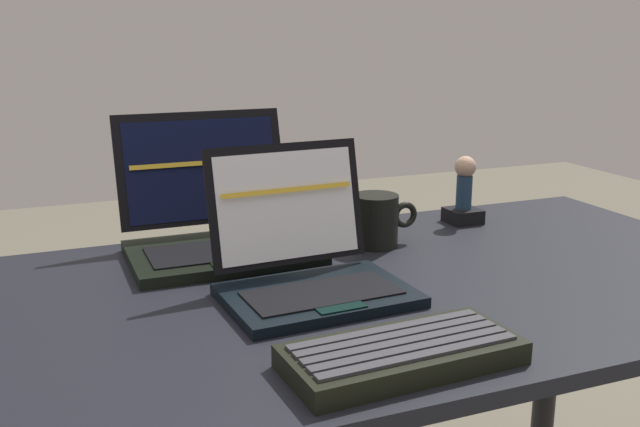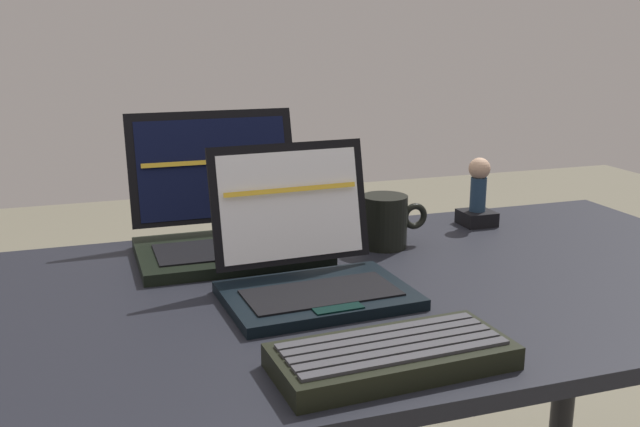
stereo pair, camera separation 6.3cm
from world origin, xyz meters
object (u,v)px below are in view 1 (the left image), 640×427
(external_keyboard, at_px, (402,354))
(coffee_mug, at_px, (377,220))
(laptop_rear, at_px, (216,225))
(laptop_front, at_px, (308,266))
(figurine_stand, at_px, (463,216))
(figurine, at_px, (465,179))

(external_keyboard, distance_m, coffee_mug, 0.52)
(laptop_rear, distance_m, external_keyboard, 0.57)
(laptop_front, distance_m, figurine_stand, 0.55)
(figurine, xyz_separation_m, coffee_mug, (-0.26, -0.08, -0.05))
(laptop_rear, height_order, coffee_mug, laptop_rear)
(external_keyboard, relative_size, figurine, 2.66)
(figurine_stand, distance_m, figurine, 0.08)
(laptop_front, bearing_deg, external_keyboard, -86.27)
(external_keyboard, xyz_separation_m, figurine, (0.46, 0.57, 0.08))
(laptop_front, distance_m, external_keyboard, 0.29)
(laptop_front, bearing_deg, figurine, 30.54)
(figurine_stand, bearing_deg, laptop_rear, -179.49)
(figurine, bearing_deg, laptop_rear, -179.49)
(laptop_rear, relative_size, figurine, 2.91)
(laptop_rear, height_order, figurine, laptop_rear)
(laptop_front, bearing_deg, figurine_stand, 30.54)
(external_keyboard, distance_m, figurine, 0.73)
(external_keyboard, distance_m, figurine_stand, 0.73)
(external_keyboard, bearing_deg, figurine, 51.10)
(figurine, bearing_deg, external_keyboard, -128.90)
(external_keyboard, bearing_deg, figurine_stand, 51.10)
(figurine_stand, bearing_deg, figurine, -90.00)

